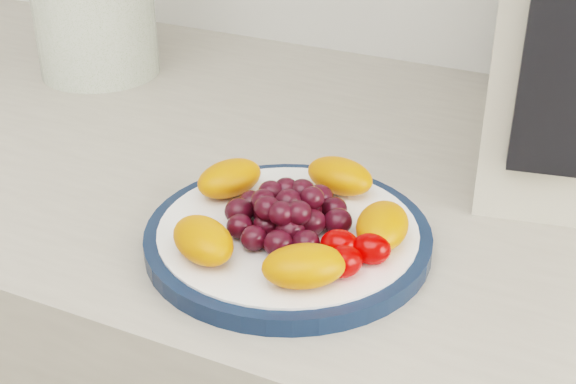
% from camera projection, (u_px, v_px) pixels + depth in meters
% --- Properties ---
extents(plate_rim, '(0.23, 0.23, 0.01)m').
position_uv_depth(plate_rim, '(288.00, 238.00, 0.65)').
color(plate_rim, '#0E1C35').
rests_on(plate_rim, counter).
extents(plate_face, '(0.21, 0.21, 0.02)m').
position_uv_depth(plate_face, '(288.00, 237.00, 0.65)').
color(plate_face, white).
rests_on(plate_face, counter).
extents(canister, '(0.15, 0.15, 0.17)m').
position_uv_depth(canister, '(93.00, 4.00, 0.95)').
color(canister, '#3E5F15').
rests_on(canister, counter).
extents(fruit_plate, '(0.20, 0.20, 0.03)m').
position_uv_depth(fruit_plate, '(294.00, 216.00, 0.63)').
color(fruit_plate, '#D25409').
rests_on(fruit_plate, plate_face).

